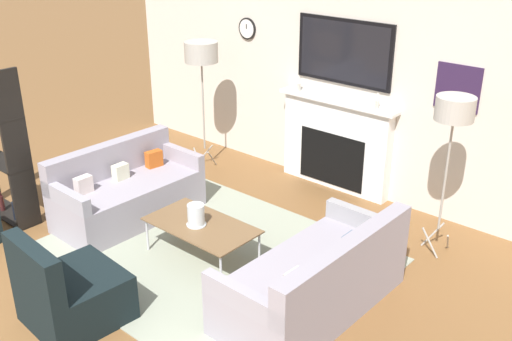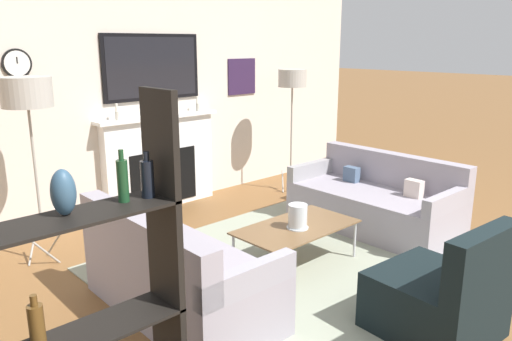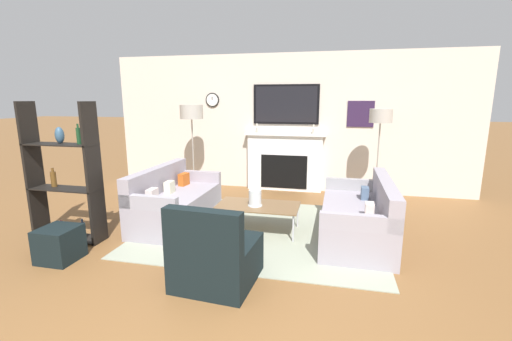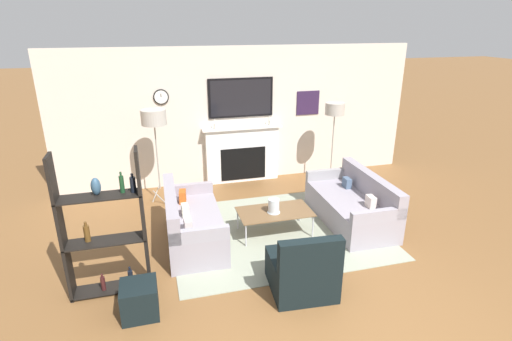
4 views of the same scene
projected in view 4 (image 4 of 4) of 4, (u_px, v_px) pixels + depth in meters
The scene contains 11 objects.
fireplace_wall at pixel (241, 122), 8.02m from camera, with size 7.23×0.28×2.70m.
area_rug at pixel (276, 231), 6.33m from camera, with size 3.25×2.63×0.01m.
couch_left at pixel (191, 224), 5.90m from camera, with size 0.82×1.66×0.84m.
couch_right at pixel (352, 206), 6.56m from camera, with size 0.89×1.82×0.80m.
armchair at pixel (302, 271), 4.84m from camera, with size 0.80×0.82×0.86m.
coffee_table at pixel (275, 212), 6.15m from camera, with size 1.13×0.63×0.38m.
hurricane_candle at pixel (274, 207), 6.06m from camera, with size 0.20×0.20×0.22m.
floor_lamp_left at pixel (154, 118), 6.84m from camera, with size 0.43×0.43×1.72m.
floor_lamp_right at pixel (335, 110), 7.69m from camera, with size 0.37×0.37×1.67m.
shelf_unit at pixel (104, 228), 4.65m from camera, with size 0.94×0.28×1.80m.
ottoman at pixel (140, 299), 4.47m from camera, with size 0.40×0.40×0.39m.
Camera 4 is at (-1.77, -2.78, 3.12)m, focal length 28.00 mm.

